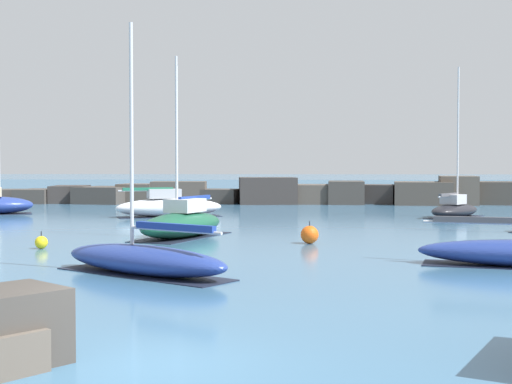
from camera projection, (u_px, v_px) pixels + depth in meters
name	position (u px, v px, depth m)	size (l,w,h in m)	color
ground_plane	(145.00, 364.00, 12.35)	(600.00, 600.00, 0.00)	#3D6B8E
open_sea_beyond	(291.00, 186.00, 125.58)	(400.00, 116.00, 0.01)	#2D5B7F
breakwater_jetty	(301.00, 193.00, 65.64)	(66.89, 6.86, 2.56)	#423D38
foreground_rocks	(505.00, 336.00, 11.61)	(15.16, 4.54, 1.39)	brown
sailboat_moored_0	(182.00, 223.00, 34.45)	(4.44, 6.98, 8.65)	#195138
sailboat_moored_3	(144.00, 259.00, 22.55)	(6.63, 5.09, 8.00)	navy
sailboat_moored_5	(169.00, 206.00, 48.40)	(7.56, 4.76, 10.22)	silver
sailboat_moored_6	(455.00, 209.00, 47.80)	(4.96, 5.89, 10.11)	black
mooring_buoy_orange_near	(310.00, 235.00, 31.57)	(0.80, 0.80, 1.00)	#EA5914
mooring_buoy_far_side	(41.00, 242.00, 29.63)	(0.53, 0.53, 0.73)	yellow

